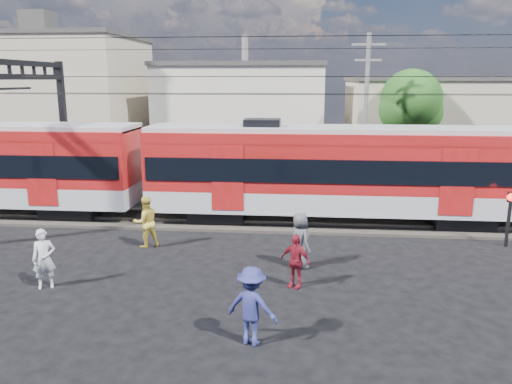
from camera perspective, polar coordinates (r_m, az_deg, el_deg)
ground at (r=14.53m, az=-5.54°, el=-12.10°), size 120.00×120.00×0.00m
track_bed at (r=21.94m, az=-1.65°, el=-3.21°), size 70.00×3.40×0.12m
rail_near at (r=21.19m, az=-1.90°, el=-3.45°), size 70.00×0.12×0.12m
rail_far at (r=22.62m, az=-1.42°, el=-2.40°), size 70.00×0.12×0.12m
commuter_train at (r=21.33m, az=9.90°, el=2.60°), size 50.30×3.08×4.17m
catenary at (r=23.78m, az=-23.21°, el=9.44°), size 70.00×9.30×7.52m
building_west at (r=41.83m, az=-22.96°, el=9.79°), size 14.28×10.20×9.30m
building_midwest at (r=40.27m, az=-1.25°, el=9.28°), size 12.24×12.24×7.30m
building_mideast at (r=38.77m, az=22.62°, el=7.44°), size 16.32×10.20×6.30m
utility_pole_mid at (r=28.19m, az=12.44°, el=9.29°), size 1.80×0.24×8.50m
tree_near at (r=31.76m, az=17.56°, el=9.59°), size 3.82×3.64×6.72m
pedestrian_a at (r=16.16m, az=-23.07°, el=-7.04°), size 0.78×0.66×1.81m
pedestrian_b at (r=18.86m, az=-12.48°, el=-3.35°), size 1.18×1.12×1.92m
pedestrian_c at (r=11.88m, az=-0.49°, el=-12.89°), size 1.39×1.05×1.90m
pedestrian_d at (r=14.99m, az=4.50°, el=-7.87°), size 1.04×0.81×1.64m
pedestrian_e at (r=16.49m, az=5.02°, el=-5.54°), size 1.00×1.08×1.86m
crossing_signal at (r=20.55m, az=27.02°, el=-1.73°), size 0.30×0.30×2.09m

